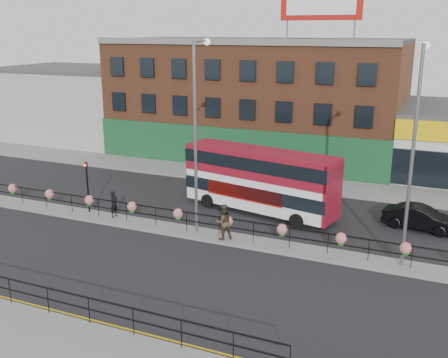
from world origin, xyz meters
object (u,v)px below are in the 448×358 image
at_px(double_decker_bus, 260,175).
at_px(car, 421,218).
at_px(lamp_column_west, 197,121).
at_px(pedestrian_a, 114,204).
at_px(pedestrian_b, 223,222).
at_px(lamp_column_east, 415,139).

height_order(double_decker_bus, car, double_decker_bus).
bearing_deg(lamp_column_west, pedestrian_a, -179.37).
relative_size(double_decker_bus, pedestrian_a, 6.25).
relative_size(car, lamp_column_west, 0.42).
bearing_deg(double_decker_bus, car, 5.54).
height_order(pedestrian_a, lamp_column_west, lamp_column_west).
xyz_separation_m(car, pedestrian_b, (-9.67, -6.12, 0.45)).
bearing_deg(pedestrian_b, double_decker_bus, -137.31).
distance_m(double_decker_bus, lamp_column_west, 6.33).
height_order(pedestrian_a, pedestrian_b, pedestrian_b).
bearing_deg(car, pedestrian_a, 117.17).
distance_m(car, lamp_column_west, 13.92).
relative_size(car, pedestrian_b, 2.21).
height_order(car, lamp_column_east, lamp_column_east).
distance_m(pedestrian_b, lamp_column_west, 5.56).
bearing_deg(pedestrian_a, lamp_column_east, -88.85).
distance_m(double_decker_bus, pedestrian_b, 5.37).
height_order(double_decker_bus, lamp_column_west, lamp_column_west).
xyz_separation_m(pedestrian_b, lamp_column_east, (9.18, 0.63, 5.18)).
bearing_deg(pedestrian_b, lamp_column_east, 139.23).
xyz_separation_m(pedestrian_b, lamp_column_west, (-1.80, 0.65, 5.22)).
bearing_deg(double_decker_bus, pedestrian_a, -148.95).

